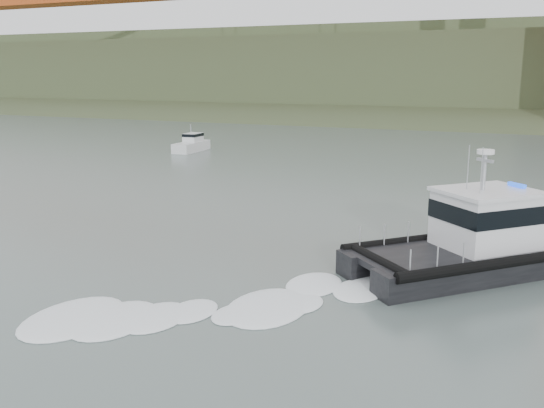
{
  "coord_description": "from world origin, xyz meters",
  "views": [
    {
      "loc": [
        12.29,
        -18.23,
        8.24
      ],
      "look_at": [
        1.23,
        6.29,
        2.4
      ],
      "focal_mm": 40.0,
      "sensor_mm": 36.0,
      "label": 1
    }
  ],
  "objects": [
    {
      "name": "headlands",
      "position": [
        0.0,
        125.5,
        7.05
      ],
      "size": [
        500.0,
        105.36,
        27.12
      ],
      "color": "#344225",
      "rests_on": "ground"
    },
    {
      "name": "patrol_boat",
      "position": [
        10.11,
        7.74,
        1.34
      ],
      "size": [
        10.5,
        10.77,
        5.36
      ],
      "rotation": [
        0.0,
        0.0,
        -0.76
      ],
      "color": "black",
      "rests_on": "ground"
    },
    {
      "name": "ground",
      "position": [
        0.0,
        0.0,
        0.0
      ],
      "size": [
        400.0,
        400.0,
        0.0
      ],
      "primitive_type": "plane",
      "color": "#4D5C58",
      "rests_on": "ground"
    },
    {
      "name": "motorboat",
      "position": [
        -22.18,
        37.25,
        0.75
      ],
      "size": [
        2.14,
        5.55,
        2.99
      ],
      "rotation": [
        0.0,
        0.0,
        0.06
      ],
      "color": "silver",
      "rests_on": "ground"
    }
  ]
}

